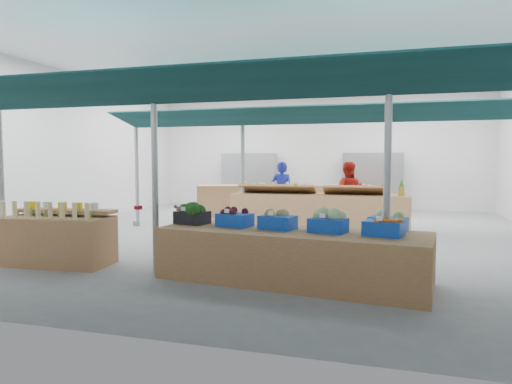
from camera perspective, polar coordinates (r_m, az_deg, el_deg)
floor at (r=10.86m, az=2.58°, el=-5.36°), size 13.00×13.00×0.00m
hall at (r=12.15m, az=4.23°, el=8.15°), size 13.00×13.00×13.00m
pole_grid at (r=8.84m, az=4.69°, el=4.29°), size 10.00×4.60×3.00m
awnings at (r=8.90m, az=4.73°, el=10.54°), size 9.50×7.08×0.30m
back_shelving_left at (r=17.18m, az=-0.83°, el=1.45°), size 2.00×0.50×2.00m
back_shelving_right at (r=16.44m, az=14.35°, el=1.21°), size 2.00×0.50×2.00m
bottle_shelf at (r=8.47m, az=-23.48°, el=-5.31°), size 1.88×1.21×1.09m
veg_counter at (r=6.71m, az=4.46°, el=-7.94°), size 4.01×1.76×0.75m
fruit_counter at (r=11.49m, az=7.85°, el=-2.54°), size 4.34×1.13×0.93m
far_counter at (r=14.51m, az=3.59°, el=-1.04°), size 5.53×2.77×0.98m
vendor_left at (r=12.75m, az=3.24°, el=-0.06°), size 0.64×0.43×1.73m
vendor_right at (r=12.48m, az=11.32°, el=-0.22°), size 0.85×0.67×1.73m
crate_broccoli at (r=7.33m, az=-7.99°, el=-2.72°), size 0.57×0.46×0.35m
crate_beets at (r=6.97m, az=-2.67°, el=-3.23°), size 0.57×0.46×0.29m
crate_celeriac at (r=6.70m, az=2.74°, el=-3.43°), size 0.57×0.46×0.31m
crate_cabbage at (r=6.47m, az=9.02°, el=-3.61°), size 0.57×0.46×0.35m
crate_carrots at (r=6.34m, az=15.65°, el=-4.30°), size 0.57×0.46×0.29m
sparrow at (r=7.30m, az=-9.69°, el=-2.06°), size 0.12×0.09×0.11m
pole_ribbon at (r=6.61m, az=-14.53°, el=-2.09°), size 0.12×0.12×0.28m
apple_heap_yellow at (r=11.51m, az=2.73°, el=0.64°), size 1.93×0.79×0.27m
apple_heap_red at (r=11.27m, az=12.23°, el=0.48°), size 1.53×0.77×0.27m
pineapple at (r=11.27m, az=17.73°, el=0.46°), size 0.14×0.14×0.39m
crate_extra at (r=6.81m, az=16.20°, el=-3.44°), size 0.58×0.47×0.32m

